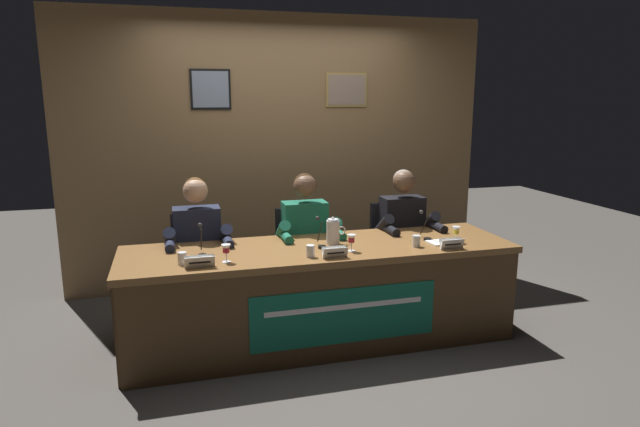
% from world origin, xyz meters
% --- Properties ---
extents(ground_plane, '(12.00, 12.00, 0.00)m').
position_xyz_m(ground_plane, '(0.00, 0.00, 0.00)').
color(ground_plane, '#4C4742').
extents(wall_back_panelled, '(4.11, 0.14, 2.60)m').
position_xyz_m(wall_back_panelled, '(0.00, 1.46, 1.30)').
color(wall_back_panelled, '#937047').
rests_on(wall_back_panelled, ground_plane).
extents(conference_table, '(2.91, 0.83, 0.74)m').
position_xyz_m(conference_table, '(0.00, -0.11, 0.51)').
color(conference_table, brown).
rests_on(conference_table, ground_plane).
extents(chair_left, '(0.44, 0.45, 0.90)m').
position_xyz_m(chair_left, '(-0.87, 0.60, 0.44)').
color(chair_left, black).
rests_on(chair_left, ground_plane).
extents(panelist_left, '(0.51, 0.48, 1.23)m').
position_xyz_m(panelist_left, '(-0.87, 0.40, 0.71)').
color(panelist_left, black).
rests_on(panelist_left, ground_plane).
extents(nameplate_left, '(0.19, 0.06, 0.08)m').
position_xyz_m(nameplate_left, '(-0.89, -0.29, 0.78)').
color(nameplate_left, white).
rests_on(nameplate_left, conference_table).
extents(juice_glass_left, '(0.06, 0.06, 0.12)m').
position_xyz_m(juice_glass_left, '(-0.71, -0.22, 0.83)').
color(juice_glass_left, white).
rests_on(juice_glass_left, conference_table).
extents(water_cup_left, '(0.06, 0.06, 0.08)m').
position_xyz_m(water_cup_left, '(-1.00, -0.19, 0.78)').
color(water_cup_left, silver).
rests_on(water_cup_left, conference_table).
extents(microphone_left, '(0.06, 0.17, 0.22)m').
position_xyz_m(microphone_left, '(-0.86, -0.01, 0.82)').
color(microphone_left, black).
rests_on(microphone_left, conference_table).
extents(chair_center, '(0.44, 0.45, 0.90)m').
position_xyz_m(chair_center, '(0.00, 0.60, 0.44)').
color(chair_center, black).
rests_on(chair_center, ground_plane).
extents(panelist_center, '(0.51, 0.48, 1.23)m').
position_xyz_m(panelist_center, '(0.00, 0.40, 0.71)').
color(panelist_center, black).
rests_on(panelist_center, ground_plane).
extents(nameplate_center, '(0.17, 0.06, 0.08)m').
position_xyz_m(nameplate_center, '(0.02, -0.31, 0.78)').
color(nameplate_center, white).
rests_on(nameplate_center, conference_table).
extents(juice_glass_center, '(0.06, 0.06, 0.12)m').
position_xyz_m(juice_glass_center, '(0.18, -0.19, 0.83)').
color(juice_glass_center, white).
rests_on(juice_glass_center, conference_table).
extents(water_cup_center, '(0.06, 0.06, 0.08)m').
position_xyz_m(water_cup_center, '(-0.14, -0.25, 0.78)').
color(water_cup_center, silver).
rests_on(water_cup_center, conference_table).
extents(microphone_center, '(0.06, 0.17, 0.22)m').
position_xyz_m(microphone_center, '(0.00, -0.02, 0.82)').
color(microphone_center, black).
rests_on(microphone_center, conference_table).
extents(chair_right, '(0.44, 0.45, 0.90)m').
position_xyz_m(chair_right, '(0.87, 0.60, 0.44)').
color(chair_right, black).
rests_on(chair_right, ground_plane).
extents(panelist_right, '(0.51, 0.48, 1.23)m').
position_xyz_m(panelist_right, '(0.87, 0.40, 0.71)').
color(panelist_right, black).
rests_on(panelist_right, ground_plane).
extents(nameplate_right, '(0.18, 0.06, 0.08)m').
position_xyz_m(nameplate_right, '(0.91, -0.33, 0.78)').
color(nameplate_right, white).
rests_on(nameplate_right, conference_table).
extents(juice_glass_right, '(0.06, 0.06, 0.12)m').
position_xyz_m(juice_glass_right, '(1.03, -0.16, 0.83)').
color(juice_glass_right, white).
rests_on(juice_glass_right, conference_table).
extents(water_cup_right, '(0.06, 0.06, 0.08)m').
position_xyz_m(water_cup_right, '(0.69, -0.20, 0.78)').
color(water_cup_right, silver).
rests_on(water_cup_right, conference_table).
extents(microphone_right, '(0.06, 0.17, 0.22)m').
position_xyz_m(microphone_right, '(0.85, -0.02, 0.82)').
color(microphone_right, black).
rests_on(microphone_right, conference_table).
extents(water_pitcher_central, '(0.15, 0.10, 0.21)m').
position_xyz_m(water_pitcher_central, '(0.11, 0.04, 0.84)').
color(water_pitcher_central, silver).
rests_on(water_pitcher_central, conference_table).
extents(document_stack_right, '(0.22, 0.17, 0.01)m').
position_xyz_m(document_stack_right, '(0.92, -0.16, 0.75)').
color(document_stack_right, white).
rests_on(document_stack_right, conference_table).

